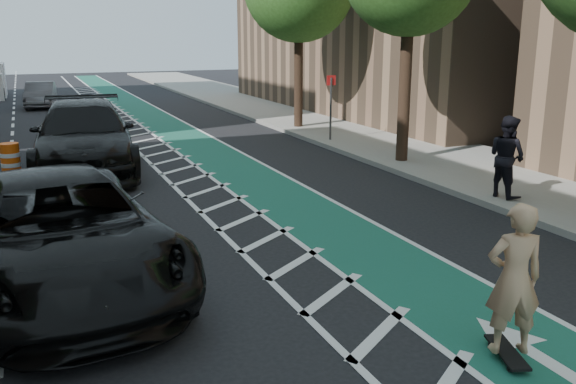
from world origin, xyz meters
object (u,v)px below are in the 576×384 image
suv_far (84,137)px  barrel_a (15,243)px  suv_near (61,233)px  skateboarder (514,279)px

suv_far → barrel_a: bearing=-98.3°
suv_near → barrel_a: bearing=118.5°
barrel_a → skateboarder: bearing=-45.2°
skateboarder → barrel_a: skateboarder is taller
suv_near → barrel_a: suv_near is taller
suv_far → barrel_a: 8.02m
suv_near → suv_far: suv_far is taller
suv_near → barrel_a: 1.30m
skateboarder → suv_near: bearing=-23.8°
barrel_a → suv_far: bearing=76.5°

